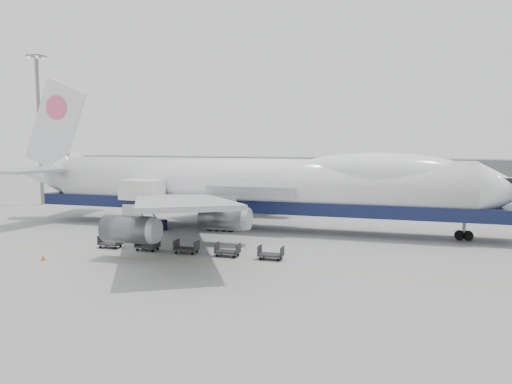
% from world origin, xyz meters
% --- Properties ---
extents(ground, '(260.00, 260.00, 0.00)m').
position_xyz_m(ground, '(0.00, 0.00, 0.00)').
color(ground, gray).
rests_on(ground, ground).
extents(apron_line, '(60.00, 0.15, 0.01)m').
position_xyz_m(apron_line, '(0.00, -6.00, 0.01)').
color(apron_line, gold).
rests_on(apron_line, ground).
extents(hangar, '(110.00, 8.00, 7.00)m').
position_xyz_m(hangar, '(-10.00, 70.00, 3.50)').
color(hangar, slate).
rests_on(hangar, ground).
extents(floodlight_mast, '(2.40, 2.40, 25.43)m').
position_xyz_m(floodlight_mast, '(-42.00, 24.00, 14.27)').
color(floodlight_mast, slate).
rests_on(floodlight_mast, ground).
extents(airliner, '(67.00, 55.30, 19.98)m').
position_xyz_m(airliner, '(0.64, 12.00, 5.62)').
color(airliner, white).
rests_on(airliner, ground).
extents(catering_truck, '(5.86, 4.35, 6.23)m').
position_xyz_m(catering_truck, '(-12.92, 7.57, 3.46)').
color(catering_truck, '#171D45').
rests_on(catering_truck, ground).
extents(traffic_cone, '(0.39, 0.39, 0.57)m').
position_xyz_m(traffic_cone, '(-13.47, -9.70, 0.27)').
color(traffic_cone, '#D6590B').
rests_on(traffic_cone, ground).
extents(dolly_0, '(2.30, 1.35, 1.30)m').
position_xyz_m(dolly_0, '(-10.58, -3.12, 0.53)').
color(dolly_0, '#2D2D30').
rests_on(dolly_0, ground).
extents(dolly_1, '(2.30, 1.35, 1.30)m').
position_xyz_m(dolly_1, '(-6.25, -3.12, 0.53)').
color(dolly_1, '#2D2D30').
rests_on(dolly_1, ground).
extents(dolly_2, '(2.30, 1.35, 1.30)m').
position_xyz_m(dolly_2, '(-1.92, -3.12, 0.53)').
color(dolly_2, '#2D2D30').
rests_on(dolly_2, ground).
extents(dolly_3, '(2.30, 1.35, 1.30)m').
position_xyz_m(dolly_3, '(2.41, -3.12, 0.53)').
color(dolly_3, '#2D2D30').
rests_on(dolly_3, ground).
extents(dolly_4, '(2.30, 1.35, 1.30)m').
position_xyz_m(dolly_4, '(6.75, -3.12, 0.53)').
color(dolly_4, '#2D2D30').
rests_on(dolly_4, ground).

